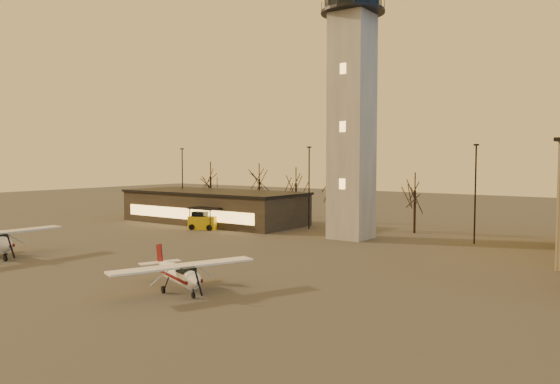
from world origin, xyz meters
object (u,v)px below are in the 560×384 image
control_tower (352,87)px  service_cart (203,222)px  terminal (214,207)px  cessna_front (181,278)px

control_tower → service_cart: size_ratio=8.51×
terminal → service_cart: 6.99m
control_tower → cessna_front: 31.68m
control_tower → service_cart: bearing=-168.2°
terminal → cessna_front: (24.43, -29.55, -1.24)m
cessna_front → terminal: bearing=151.3°
cessna_front → control_tower: bearing=116.7°
cessna_front → service_cart: cessna_front is taller
terminal → cessna_front: 38.36m
terminal → service_cart: terminal is taller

